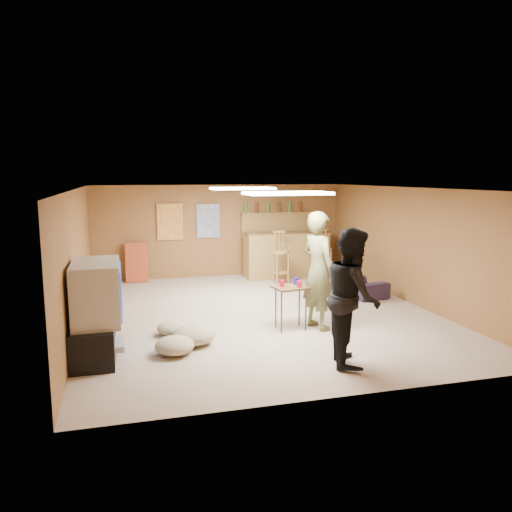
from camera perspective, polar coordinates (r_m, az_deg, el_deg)
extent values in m
plane|color=tan|center=(8.91, 0.34, -6.56)|extent=(7.00, 7.00, 0.00)
cube|color=silver|center=(8.58, 0.35, 7.73)|extent=(6.00, 7.00, 0.02)
cube|color=brown|center=(12.06, -4.11, 2.89)|extent=(6.00, 0.02, 2.20)
cube|color=brown|center=(5.45, 10.26, -4.98)|extent=(6.00, 0.02, 2.20)
cube|color=brown|center=(8.40, -19.78, -0.39)|extent=(0.02, 7.00, 2.20)
cube|color=brown|center=(9.90, 17.32, 1.12)|extent=(0.02, 7.00, 2.20)
cube|color=black|center=(7.12, -18.07, -9.03)|extent=(0.55, 1.30, 0.50)
cube|color=#B2B2B7|center=(7.14, -16.24, -9.73)|extent=(0.35, 0.50, 0.08)
cube|color=#B2B2B7|center=(6.95, -17.76, -3.90)|extent=(0.60, 1.10, 0.80)
cube|color=navy|center=(6.94, -15.20, -3.80)|extent=(0.02, 0.95, 0.65)
cube|color=olive|center=(11.99, 3.49, 0.21)|extent=(2.00, 0.60, 1.10)
cube|color=#3F2914|center=(11.68, 3.90, 2.69)|extent=(2.10, 0.12, 0.05)
cube|color=olive|center=(12.30, 2.86, 4.90)|extent=(2.00, 0.18, 0.05)
cube|color=olive|center=(12.35, 2.82, 3.52)|extent=(2.00, 0.14, 0.60)
cube|color=#BF3F26|center=(11.83, -9.81, 3.87)|extent=(0.60, 0.03, 0.85)
cube|color=#334C99|center=(11.94, -5.50, 4.02)|extent=(0.55, 0.03, 0.80)
cube|color=#AA3E1F|center=(11.74, -13.50, -0.72)|extent=(0.50, 0.26, 0.91)
cube|color=white|center=(7.15, 3.59, 7.17)|extent=(1.20, 0.60, 0.04)
cube|color=white|center=(9.74, -1.55, 7.72)|extent=(1.20, 0.60, 0.04)
imported|color=brown|center=(7.93, 7.16, -1.65)|extent=(0.62, 0.78, 1.87)
imported|color=black|center=(6.54, 10.95, -4.56)|extent=(0.89, 1.02, 1.77)
imported|color=black|center=(10.61, 10.99, -2.82)|extent=(0.89, 1.74, 0.48)
cube|color=#3F2914|center=(7.96, 3.98, -5.93)|extent=(0.60, 0.51, 0.70)
cylinder|color=red|center=(7.84, 2.99, -3.15)|extent=(0.08, 0.08, 0.10)
cylinder|color=red|center=(7.81, 4.97, -3.21)|extent=(0.08, 0.08, 0.10)
cylinder|color=navy|center=(8.01, 4.59, -2.85)|extent=(0.08, 0.08, 0.11)
ellipsoid|color=#9B8F6D|center=(7.37, -7.11, -8.91)|extent=(0.68, 0.68, 0.28)
ellipsoid|color=#9B8F6D|center=(7.84, -9.56, -8.12)|extent=(0.58, 0.58, 0.21)
ellipsoid|color=#9B8F6D|center=(7.02, -9.29, -10.06)|extent=(0.67, 0.67, 0.24)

